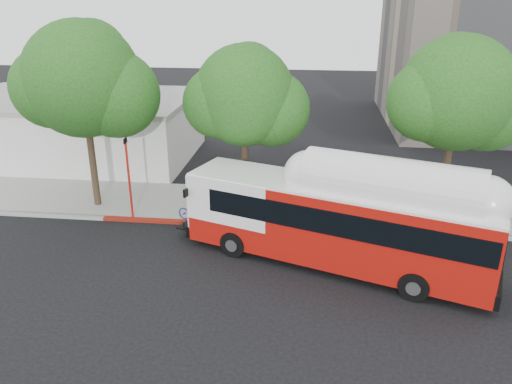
% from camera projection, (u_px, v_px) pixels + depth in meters
% --- Properties ---
extents(ground, '(120.00, 120.00, 0.00)m').
position_uv_depth(ground, '(250.00, 267.00, 21.08)').
color(ground, black).
rests_on(ground, ground).
extents(sidewalk, '(60.00, 5.00, 0.15)m').
position_uv_depth(sidewalk, '(265.00, 205.00, 27.05)').
color(sidewalk, gray).
rests_on(sidewalk, ground).
extents(curb_strip, '(60.00, 0.30, 0.15)m').
position_uv_depth(curb_strip, '(260.00, 226.00, 24.65)').
color(curb_strip, gray).
rests_on(curb_strip, ground).
extents(red_curb_segment, '(10.00, 0.32, 0.16)m').
position_uv_depth(red_curb_segment, '(200.00, 223.00, 24.97)').
color(red_curb_segment, maroon).
rests_on(red_curb_segment, ground).
extents(street_tree_left, '(6.67, 5.80, 9.74)m').
position_uv_depth(street_tree_left, '(93.00, 84.00, 24.68)').
color(street_tree_left, '#2D2116').
rests_on(street_tree_left, ground).
extents(street_tree_mid, '(5.75, 5.00, 8.62)m').
position_uv_depth(street_tree_mid, '(253.00, 100.00, 24.56)').
color(street_tree_mid, '#2D2116').
rests_on(street_tree_mid, ground).
extents(street_tree_right, '(6.21, 5.40, 9.18)m').
position_uv_depth(street_tree_right, '(466.00, 98.00, 23.18)').
color(street_tree_right, '#2D2116').
rests_on(street_tree_right, ground).
extents(low_commercial_bldg, '(16.20, 10.20, 4.25)m').
position_uv_depth(low_commercial_bldg, '(76.00, 127.00, 34.69)').
color(low_commercial_bldg, silver).
rests_on(low_commercial_bldg, ground).
extents(transit_bus, '(13.63, 6.83, 4.03)m').
position_uv_depth(transit_bus, '(337.00, 224.00, 20.63)').
color(transit_bus, '#A7120B').
rests_on(transit_bus, ground).
extents(signal_pole, '(0.12, 0.41, 4.29)m').
position_uv_depth(signal_pole, '(129.00, 179.00, 24.76)').
color(signal_pole, red).
rests_on(signal_pole, ground).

